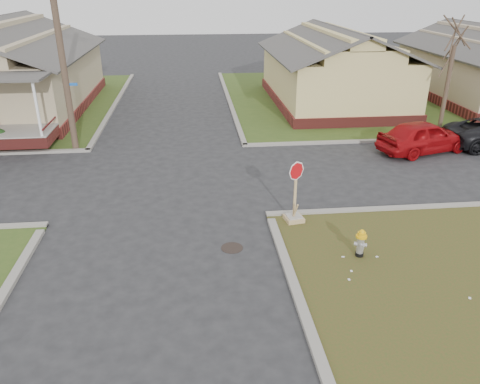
{
  "coord_description": "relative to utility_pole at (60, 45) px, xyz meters",
  "views": [
    {
      "loc": [
        1.23,
        -12.2,
        7.09
      ],
      "look_at": [
        2.59,
        1.0,
        1.1
      ],
      "focal_mm": 35.0,
      "sensor_mm": 36.0,
      "label": 1
    }
  ],
  "objects": [
    {
      "name": "ground",
      "position": [
        4.2,
        -8.9,
        -4.66
      ],
      "size": [
        120.0,
        120.0,
        0.0
      ],
      "primitive_type": "plane",
      "color": "#242426",
      "rests_on": "ground"
    },
    {
      "name": "fire_hydrant",
      "position": [
        9.92,
        -10.26,
        -4.16
      ],
      "size": [
        0.31,
        0.31,
        0.83
      ],
      "rotation": [
        0.0,
        0.0,
        -0.4
      ],
      "color": "black",
      "rests_on": "ground"
    },
    {
      "name": "side_house_yellow",
      "position": [
        14.2,
        7.6,
        -2.47
      ],
      "size": [
        7.6,
        11.6,
        4.7
      ],
      "color": "maroon",
      "rests_on": "ground"
    },
    {
      "name": "red_sedan",
      "position": [
        15.7,
        -1.91,
        -3.93
      ],
      "size": [
        4.61,
        2.87,
        1.47
      ],
      "primitive_type": "imported",
      "rotation": [
        0.0,
        0.0,
        1.86
      ],
      "color": "#9F0B0F",
      "rests_on": "ground"
    },
    {
      "name": "manhole",
      "position": [
        6.4,
        -9.4,
        -4.66
      ],
      "size": [
        0.64,
        0.64,
        0.01
      ],
      "primitive_type": "cylinder",
      "color": "black",
      "rests_on": "ground"
    },
    {
      "name": "curbs",
      "position": [
        4.2,
        -3.9,
        -4.66
      ],
      "size": [
        80.0,
        40.0,
        0.12
      ],
      "primitive_type": null,
      "color": "gray",
      "rests_on": "ground"
    },
    {
      "name": "tree_mid_right",
      "position": [
        18.2,
        1.3,
        -2.51
      ],
      "size": [
        0.22,
        0.22,
        4.2
      ],
      "primitive_type": "cylinder",
      "color": "#463528",
      "rests_on": "verge_far_right"
    },
    {
      "name": "utility_pole",
      "position": [
        0.0,
        0.0,
        0.0
      ],
      "size": [
        1.8,
        0.28,
        9.0
      ],
      "color": "#463528",
      "rests_on": "ground"
    },
    {
      "name": "stop_sign",
      "position": [
        8.52,
        -7.98,
        -4.17
      ],
      "size": [
        0.58,
        0.56,
        2.04
      ],
      "rotation": [
        0.0,
        0.0,
        0.17
      ],
      "color": "tan",
      "rests_on": "ground"
    }
  ]
}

